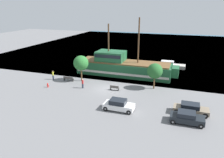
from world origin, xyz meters
TOP-DOWN VIEW (x-y plane):
  - ground_plane at (0.00, 0.00)m, footprint 160.00×160.00m
  - water_surface at (0.00, 44.00)m, footprint 80.00×80.00m
  - pirate_ship at (0.14, 8.79)m, footprint 20.14×5.12m
  - moored_boat_dockside at (8.60, 17.47)m, footprint 6.93×2.19m
  - parked_car_curb_front at (4.20, -6.78)m, footprint 4.10×1.90m
  - parked_car_curb_mid at (12.98, -7.36)m, footprint 3.98×1.93m
  - parked_car_curb_rear at (13.39, -4.70)m, footprint 4.44×1.83m
  - fire_hydrant at (-10.00, -2.54)m, footprint 0.42×0.25m
  - bench_promenade_east at (-8.34, 1.63)m, footprint 1.97×0.45m
  - bench_promenade_west at (1.35, -0.06)m, footprint 1.51×0.45m
  - pedestrian_walking_near at (-11.52, 1.41)m, footprint 0.32×0.32m
  - pedestrian_walking_far at (-4.11, -0.89)m, footprint 0.32×0.32m
  - tree_row_east at (-6.03, 2.54)m, footprint 2.77×2.77m
  - tree_row_mideast at (7.44, 2.91)m, footprint 2.60×2.60m

SIDE VIEW (x-z plane):
  - ground_plane at x=0.00m, z-range 0.00..0.00m
  - water_surface at x=0.00m, z-range 0.00..0.00m
  - fire_hydrant at x=-10.00m, z-range 0.03..0.79m
  - bench_promenade_west at x=1.35m, z-range 0.00..0.85m
  - bench_promenade_east at x=-8.34m, z-range 0.02..0.87m
  - moored_boat_dockside at x=8.60m, z-range -0.19..1.31m
  - parked_car_curb_mid at x=12.98m, z-range -0.01..1.43m
  - parked_car_curb_rear at x=13.39m, z-range 0.00..1.42m
  - parked_car_curb_front at x=4.20m, z-range -0.02..1.49m
  - pedestrian_walking_far at x=-4.11m, z-range 0.01..1.66m
  - pedestrian_walking_near at x=-11.52m, z-range 0.01..1.74m
  - pirate_ship at x=0.14m, z-range -3.98..7.43m
  - tree_row_mideast at x=7.44m, z-range 0.90..5.31m
  - tree_row_east at x=-6.03m, z-range 1.01..5.83m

